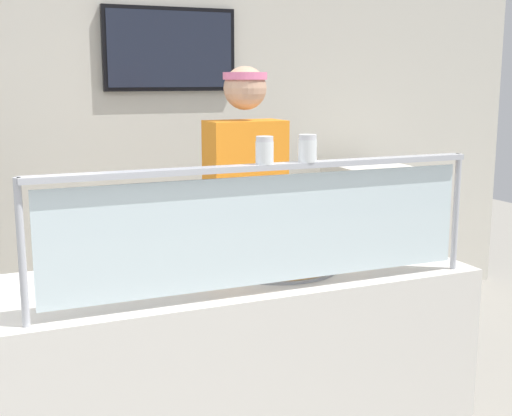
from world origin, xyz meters
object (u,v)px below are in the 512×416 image
object	(u,v)px
pepper_flake_shaker	(307,150)
pizza_box_stack	(367,177)
pizza_server	(284,259)
worker_figure	(247,220)
pizza_tray	(277,263)
parmesan_shaker	(265,152)

from	to	relation	value
pepper_flake_shaker	pizza_box_stack	world-z (taller)	pepper_flake_shaker
pizza_server	worker_figure	xyz separation A→B (m)	(0.13, 0.69, 0.02)
pizza_tray	pizza_box_stack	distance (m)	2.07
pizza_tray	pepper_flake_shaker	size ratio (longest dim) A/B	5.14
pizza_server	pizza_box_stack	world-z (taller)	pizza_box_stack
parmesan_shaker	worker_figure	xyz separation A→B (m)	(0.34, 0.97, -0.45)
pizza_server	parmesan_shaker	distance (m)	0.58
parmesan_shaker	pizza_box_stack	xyz separation A→B (m)	(1.59, 1.83, -0.42)
parmesan_shaker	pizza_tray	bearing A→B (deg)	57.62
pizza_tray	pizza_box_stack	bearing A→B (deg)	47.51
parmesan_shaker	pepper_flake_shaker	distance (m)	0.16
pepper_flake_shaker	pizza_box_stack	distance (m)	2.36
pizza_tray	worker_figure	bearing A→B (deg)	77.52
pizza_tray	pizza_box_stack	size ratio (longest dim) A/B	0.98
pizza_tray	worker_figure	size ratio (longest dim) A/B	0.28
pizza_tray	pizza_box_stack	xyz separation A→B (m)	(1.40, 1.53, 0.07)
parmesan_shaker	worker_figure	world-z (taller)	worker_figure
pizza_server	pepper_flake_shaker	bearing A→B (deg)	-91.76
parmesan_shaker	pizza_server	bearing A→B (deg)	52.84
pepper_flake_shaker	pizza_box_stack	xyz separation A→B (m)	(1.43, 1.83, -0.42)
pizza_box_stack	pepper_flake_shaker	bearing A→B (deg)	-127.96
pizza_tray	worker_figure	xyz separation A→B (m)	(0.15, 0.67, 0.04)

